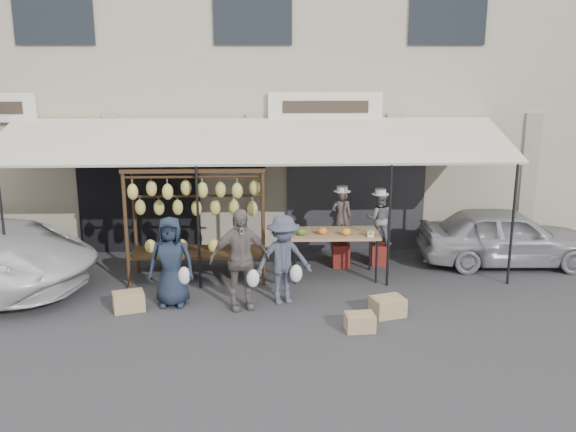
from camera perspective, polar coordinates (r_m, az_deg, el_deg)
name	(u,v)px	position (r m, az deg, el deg)	size (l,w,h in m)	color
ground_plane	(253,311)	(11.01, -3.13, -8.42)	(90.00, 90.00, 0.00)	#2D2D30
shophouse	(255,77)	(16.66, -2.91, 12.25)	(24.00, 6.15, 7.30)	#A59C86
awning	(254,142)	(12.54, -3.07, 6.62)	(10.00, 2.35, 2.92)	beige
banana_rack	(196,201)	(12.09, -8.18, 1.35)	(2.60, 0.90, 2.24)	#352115
produce_table	(334,235)	(12.33, 4.13, -1.66)	(1.70, 0.90, 1.04)	tan
vendor_left	(342,217)	(12.93, 4.78, -0.09)	(0.41, 0.27, 1.12)	#4D423D
vendor_right	(380,219)	(13.13, 8.14, -0.25)	(0.53, 0.41, 1.09)	gray
customer_left	(171,262)	(11.16, -10.35, -4.02)	(0.77, 0.50, 1.58)	#1A2435
customer_mid	(240,259)	(10.85, -4.32, -3.85)	(1.03, 0.43, 1.75)	#69615C
customer_right	(283,260)	(11.08, -0.43, -3.92)	(1.01, 0.58, 1.57)	#3C4253
stool_left	(341,255)	(13.16, 4.71, -3.47)	(0.34, 0.34, 0.48)	maroon
stool_right	(378,255)	(13.35, 8.02, -3.41)	(0.31, 0.31, 0.43)	maroon
crate_near_a	(360,322)	(10.29, 6.41, -9.36)	(0.45, 0.34, 0.27)	tan
crate_near_b	(388,307)	(10.89, 8.86, -7.96)	(0.52, 0.40, 0.31)	tan
crate_far	(129,301)	(11.32, -13.98, -7.37)	(0.51, 0.39, 0.31)	tan
sedan	(506,236)	(13.88, 18.85, -1.70)	(1.42, 3.53, 1.20)	#95969A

